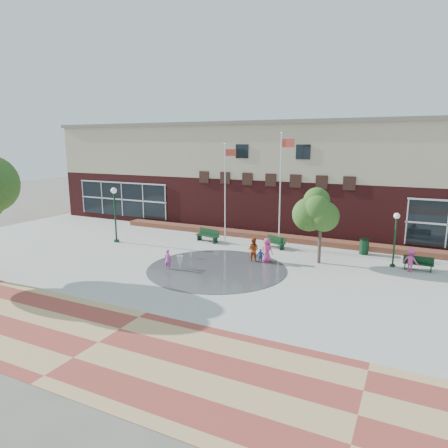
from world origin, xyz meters
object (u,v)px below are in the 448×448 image
at_px(flagpole_left, 226,189).
at_px(trash_can, 364,246).
at_px(child_splash, 168,259).
at_px(bench_left, 207,238).
at_px(flagpole_right, 281,184).

relative_size(flagpole_left, trash_can, 6.90).
bearing_deg(child_splash, flagpole_left, -91.23).
bearing_deg(bench_left, flagpole_left, 17.10).
relative_size(bench_left, child_splash, 1.65).
bearing_deg(flagpole_left, bench_left, 168.62).
relative_size(trash_can, child_splash, 0.87).
bearing_deg(bench_left, trash_can, 22.18).
distance_m(flagpole_left, child_splash, 7.93).
bearing_deg(trash_can, bench_left, -171.84).
xyz_separation_m(flagpole_right, bench_left, (-5.49, -0.83, -4.27)).
bearing_deg(flagpole_left, flagpole_right, -3.81).
xyz_separation_m(trash_can, child_splash, (-10.17, -8.63, 0.07)).
distance_m(flagpole_right, bench_left, 7.00).
height_order(bench_left, child_splash, child_splash).
distance_m(flagpole_left, trash_can, 10.50).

